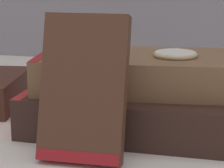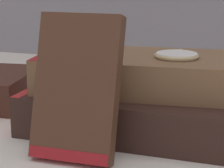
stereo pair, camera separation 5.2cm
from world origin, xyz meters
name	(u,v)px [view 1 (the left image)]	position (x,y,z in m)	size (l,w,h in m)	color
ground_plane	(113,139)	(0.00, 0.00, 0.00)	(3.00, 3.00, 0.00)	silver
book_flat_bottom	(126,111)	(0.01, 0.04, 0.02)	(0.26, 0.15, 0.05)	#331E19
book_flat_top	(129,71)	(0.01, 0.05, 0.07)	(0.24, 0.15, 0.04)	brown
book_leaning_front	(84,93)	(-0.02, -0.06, 0.07)	(0.09, 0.06, 0.15)	#4C2D1E
pocket_watch	(175,54)	(0.07, 0.05, 0.10)	(0.05, 0.06, 0.01)	white
reading_glasses	(114,94)	(-0.04, 0.19, 0.00)	(0.12, 0.08, 0.00)	black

